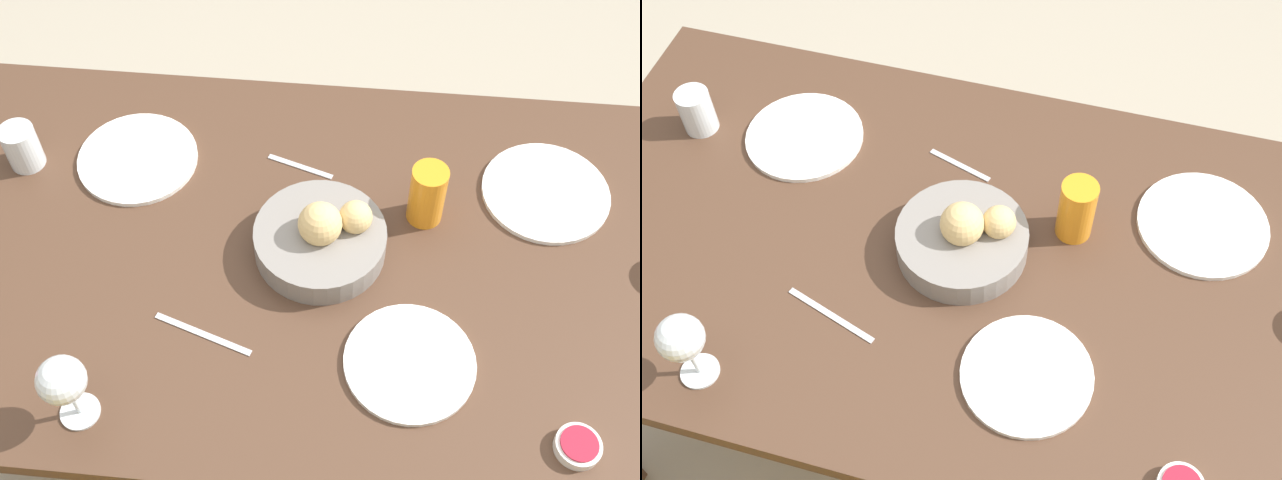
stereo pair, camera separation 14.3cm
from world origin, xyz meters
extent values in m
plane|color=#A89E89|center=(0.00, 0.00, 0.00)|extent=(10.00, 10.00, 0.00)
cube|color=#4C3323|center=(0.00, 0.00, 0.70)|extent=(1.58, 0.87, 0.03)
cube|color=#4C3323|center=(0.74, -0.39, 0.34)|extent=(0.06, 0.06, 0.68)
cylinder|color=gray|center=(0.02, -0.01, 0.74)|extent=(0.24, 0.24, 0.05)
sphere|color=#DBB775|center=(-0.04, -0.04, 0.79)|extent=(0.06, 0.06, 0.06)
sphere|color=#DBB775|center=(0.02, -0.01, 0.80)|extent=(0.08, 0.08, 0.08)
cylinder|color=white|center=(-0.40, -0.18, 0.72)|extent=(0.24, 0.24, 0.01)
cylinder|color=white|center=(0.40, -0.19, 0.72)|extent=(0.24, 0.24, 0.01)
cylinder|color=white|center=(-0.15, 0.20, 0.72)|extent=(0.22, 0.22, 0.01)
cylinder|color=orange|center=(-0.17, -0.11, 0.78)|extent=(0.07, 0.07, 0.13)
cylinder|color=silver|center=(0.61, -0.17, 0.76)|extent=(0.07, 0.07, 0.09)
cylinder|color=silver|center=(0.37, 0.34, 0.72)|extent=(0.06, 0.06, 0.00)
cylinder|color=silver|center=(0.37, 0.34, 0.76)|extent=(0.01, 0.01, 0.07)
sphere|color=silver|center=(0.37, 0.34, 0.84)|extent=(0.08, 0.08, 0.08)
cylinder|color=white|center=(-0.41, 0.32, 0.73)|extent=(0.07, 0.07, 0.02)
cylinder|color=#A3192D|center=(-0.41, 0.32, 0.74)|extent=(0.06, 0.06, 0.00)
cube|color=#B7B7BC|center=(0.20, 0.18, 0.72)|extent=(0.18, 0.07, 0.00)
cube|color=#B7B7BC|center=(0.07, -0.20, 0.72)|extent=(0.13, 0.05, 0.00)
camera|label=1|loc=(-0.06, 0.81, 1.92)|focal=45.00mm
camera|label=2|loc=(-0.20, 0.79, 1.92)|focal=45.00mm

